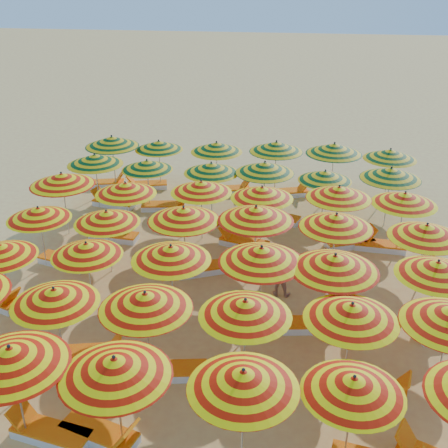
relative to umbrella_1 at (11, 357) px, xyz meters
The scene contains 61 objects.
ground 7.99m from the umbrella_1, 65.32° to the left, with size 120.00×120.00×0.00m, color #E0BA63.
umbrella_1 is the anchor object (origin of this frame).
umbrella_2 2.09m from the umbrella_1, ahead, with size 2.52×2.52×2.37m.
umbrella_3 4.56m from the umbrella_1, ahead, with size 2.29×2.29×2.30m.
umbrella_4 6.63m from the umbrella_1, ahead, with size 2.43×2.43×2.13m.
umbrella_7 2.41m from the umbrella_1, 93.21° to the left, with size 2.52×2.52×2.22m.
umbrella_8 3.13m from the umbrella_1, 48.44° to the left, with size 2.89×2.89×2.33m.
umbrella_9 5.00m from the umbrella_1, 29.08° to the left, with size 2.58×2.58×2.28m.
umbrella_10 7.20m from the umbrella_1, 20.75° to the left, with size 2.85×2.85×2.30m.
umbrella_12 5.20m from the umbrella_1, 119.85° to the left, with size 2.25×2.25×2.12m.
umbrella_13 4.91m from the umbrella_1, 93.14° to the left, with size 2.16×2.16×2.11m.
umbrella_14 5.17m from the umbrella_1, 65.33° to the left, with size 2.24×2.24×2.30m.
umbrella_15 6.56m from the umbrella_1, 45.90° to the left, with size 2.81×2.81×2.43m.
umbrella_16 7.86m from the umbrella_1, 35.04° to the left, with size 2.98×2.98×2.43m.
umbrella_17 10.26m from the umbrella_1, 28.17° to the left, with size 2.73×2.73×2.25m.
umbrella_18 7.39m from the umbrella_1, 110.30° to the left, with size 2.39×2.39×2.13m.
umbrella_19 6.89m from the umbrella_1, 92.81° to the left, with size 2.57×2.57×2.17m.
umbrella_20 7.31m from the umbrella_1, 73.73° to the left, with size 2.29×2.29×2.37m.
umbrella_21 8.34m from the umbrella_1, 59.56° to the left, with size 2.99×2.99×2.45m.
umbrella_22 9.74m from the umbrella_1, 47.31° to the left, with size 2.56×2.56×2.35m.
umbrella_23 11.46m from the umbrella_1, 37.05° to the left, with size 2.27×2.27×2.31m.
umbrella_24 9.65m from the umbrella_1, 106.34° to the left, with size 2.64×2.64×2.40m.
umbrella_25 9.08m from the umbrella_1, 92.42° to the left, with size 2.74×2.74×2.24m.
umbrella_26 9.75m from the umbrella_1, 77.18° to the left, with size 2.78×2.78×2.25m.
umbrella_27 10.22m from the umbrella_1, 65.30° to the left, with size 2.61×2.61×2.25m.
umbrella_28 11.65m from the umbrella_1, 54.23° to the left, with size 2.27×2.27×2.33m.
umbrella_29 12.92m from the umbrella_1, 46.31° to the left, with size 2.80×2.80×2.27m.
umbrella_30 11.90m from the umbrella_1, 101.48° to the left, with size 2.20×2.20×2.29m.
umbrella_31 11.78m from the umbrella_1, 91.63° to the left, with size 2.41×2.41×2.10m.
umbrella_32 11.70m from the umbrella_1, 79.10° to the left, with size 2.69×2.69×2.21m.
umbrella_33 12.25m from the umbrella_1, 69.87° to the left, with size 2.68×2.68×2.33m.
umbrella_34 13.17m from the umbrella_1, 60.74° to the left, with size 2.57×2.57×2.10m.
umbrella_35 14.43m from the umbrella_1, 52.63° to the left, with size 2.40×2.40×2.34m.
umbrella_36 13.90m from the umbrella_1, 99.65° to the left, with size 2.34×2.34×2.39m.
umbrella_37 14.10m from the umbrella_1, 91.73° to the left, with size 2.53×2.53×2.15m.
umbrella_38 13.99m from the umbrella_1, 81.48° to the left, with size 2.34×2.34×2.27m.
umbrella_39 14.71m from the umbrella_1, 72.08° to the left, with size 2.39×2.39×2.35m.
umbrella_40 15.47m from the umbrella_1, 63.73° to the left, with size 3.00×3.00×2.41m.
umbrella_41 16.60m from the umbrella_1, 56.90° to the left, with size 2.57×2.57×2.24m.
lounger_1 2.04m from the umbrella_1, ahead, with size 1.81×0.91×0.69m.
lounger_2 2.54m from the umbrella_1, ahead, with size 1.83×1.07×0.69m.
lounger_5 3.32m from the umbrella_1, 79.99° to the left, with size 1.82×0.94×0.69m.
lounger_6 3.96m from the umbrella_1, 41.19° to the left, with size 1.80×0.86×0.69m.
lounger_7 7.93m from the umbrella_1, 17.37° to the left, with size 1.82×0.96×0.69m.
lounger_9 7.75m from the umbrella_1, 37.64° to the left, with size 1.80×0.83×0.69m.
lounger_10 10.82m from the umbrella_1, 26.19° to the left, with size 1.83×1.07×0.69m.
lounger_11 7.57m from the umbrella_1, 105.62° to the left, with size 1.83×1.06×0.69m.
lounger_12 7.84m from the umbrella_1, 70.33° to the left, with size 1.82×1.23×0.69m.
lounger_13 9.27m from the umbrella_1, 96.22° to the left, with size 1.78×0.75×0.69m.
lounger_14 10.02m from the umbrella_1, 68.03° to the left, with size 1.83×1.08×0.69m.
lounger_15 12.28m from the umbrella_1, 52.32° to the left, with size 1.83×1.15×0.69m.
lounger_16 12.77m from the umbrella_1, 48.72° to the left, with size 1.78×0.73×0.69m.
lounger_17 12.14m from the umbrella_1, 98.96° to the left, with size 1.82×0.95×0.69m.
lounger_18 11.96m from the umbrella_1, 88.72° to the left, with size 1.80×0.84×0.69m.
lounger_19 12.44m from the umbrella_1, 67.39° to the left, with size 1.83×1.14×0.69m.
lounger_20 14.24m from the umbrella_1, 101.58° to the left, with size 1.82×0.94×0.69m.
lounger_21 14.04m from the umbrella_1, 94.22° to the left, with size 1.82×0.98×0.69m.
lounger_22 14.18m from the umbrella_1, 79.04° to the left, with size 1.82×1.00×0.69m.
lounger_23 14.87m from the umbrella_1, 69.66° to the left, with size 1.83×1.08×0.69m.
beachgoer_b 8.15m from the umbrella_1, 50.98° to the left, with size 0.68×0.53×1.40m, color tan.
beachgoer_a 7.97m from the umbrella_1, 35.00° to the left, with size 0.55×0.36×1.50m, color tan.
Camera 1 is at (2.04, -15.09, 9.23)m, focal length 45.00 mm.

